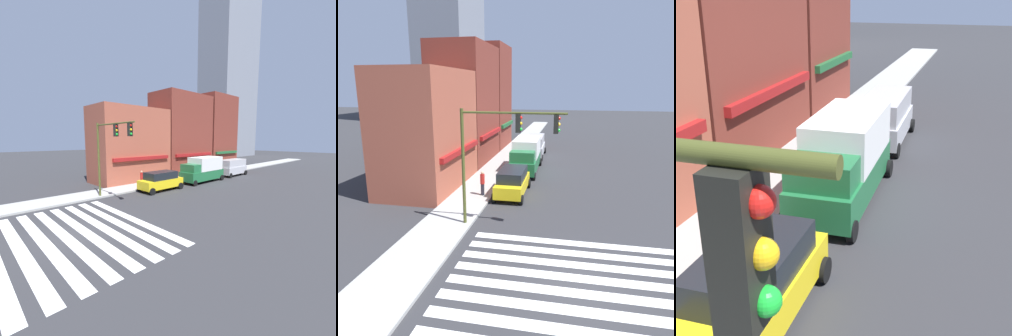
# 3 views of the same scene
# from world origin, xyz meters

# --- Properties ---
(storefront_row) EXTENTS (26.32, 5.30, 12.71)m
(storefront_row) POSITION_xyz_m (20.95, 11.50, 5.64)
(storefront_row) COLOR #9E4C38
(storefront_row) RESTS_ON ground_plane
(suv_yellow) EXTENTS (4.71, 2.12, 1.94)m
(suv_yellow) POSITION_xyz_m (10.62, 4.70, 1.03)
(suv_yellow) COLOR yellow
(suv_yellow) RESTS_ON ground_plane
(box_truck_green) EXTENTS (6.24, 2.42, 3.04)m
(box_truck_green) POSITION_xyz_m (17.51, 4.70, 1.59)
(box_truck_green) COLOR #1E6638
(box_truck_green) RESTS_ON ground_plane
(van_silver) EXTENTS (5.05, 2.22, 2.34)m
(van_silver) POSITION_xyz_m (24.43, 4.70, 1.29)
(van_silver) COLOR #B7B7BC
(van_silver) RESTS_ON ground_plane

